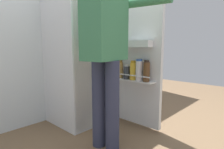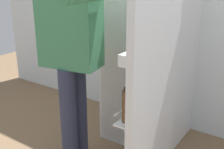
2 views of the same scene
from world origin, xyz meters
name	(u,v)px [view 1 (image 1 of 2)]	position (x,y,z in m)	size (l,w,h in m)	color
ground_plane	(113,133)	(0.00, 0.00, 0.00)	(6.95, 6.95, 0.00)	brown
kitchen_wall	(62,23)	(0.00, 0.90, 1.21)	(4.40, 0.10, 2.42)	silver
refrigerator	(84,55)	(0.03, 0.50, 0.81)	(0.68, 1.20, 1.61)	silver
person	(106,42)	(-0.25, -0.14, 0.94)	(0.60, 0.66, 1.58)	#2D334C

